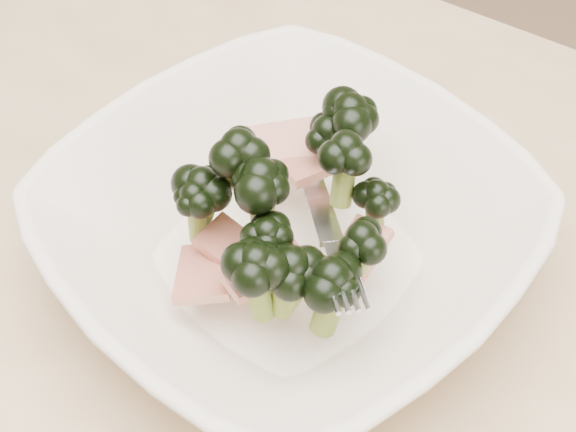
# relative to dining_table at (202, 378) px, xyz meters

# --- Properties ---
(dining_table) EXTENTS (1.20, 0.80, 0.75)m
(dining_table) POSITION_rel_dining_table_xyz_m (0.00, 0.00, 0.00)
(dining_table) COLOR tan
(dining_table) RESTS_ON ground
(broccoli_dish) EXTENTS (0.35, 0.35, 0.12)m
(broccoli_dish) POSITION_rel_dining_table_xyz_m (0.04, 0.06, 0.14)
(broccoli_dish) COLOR beige
(broccoli_dish) RESTS_ON dining_table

